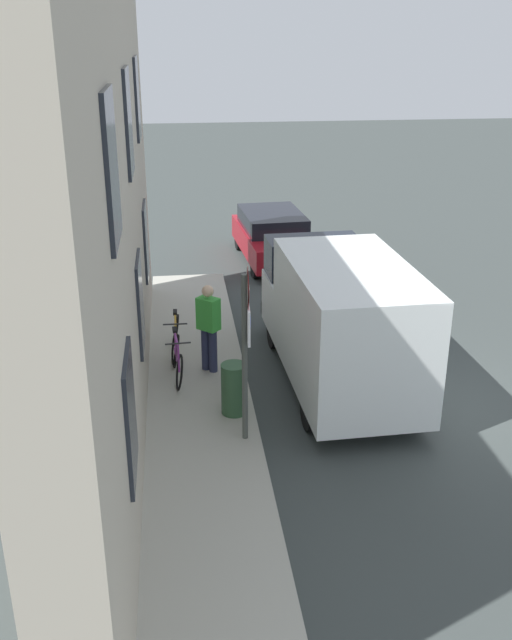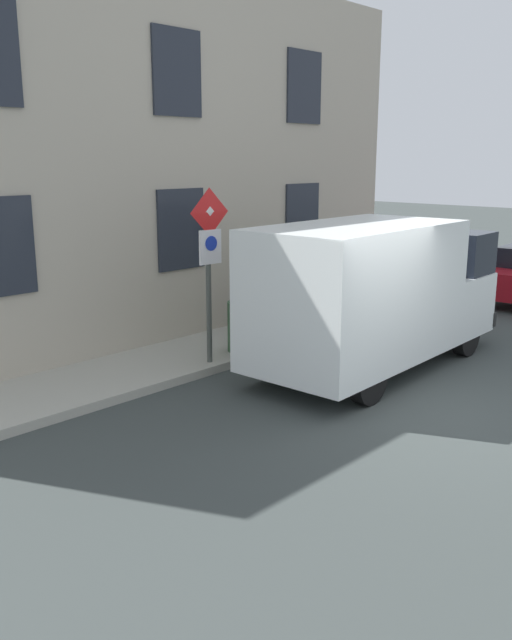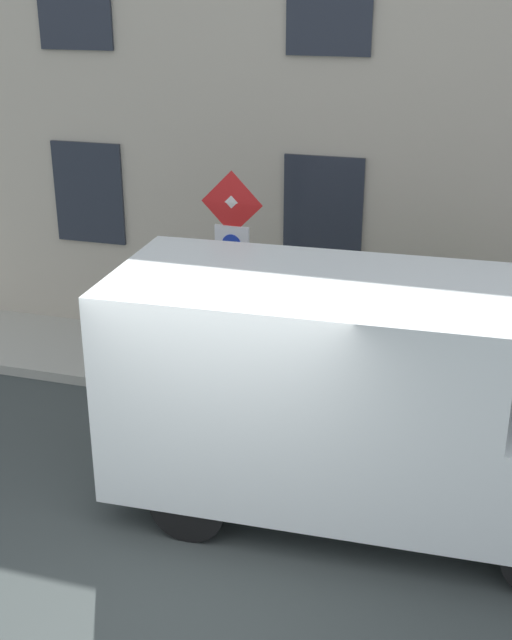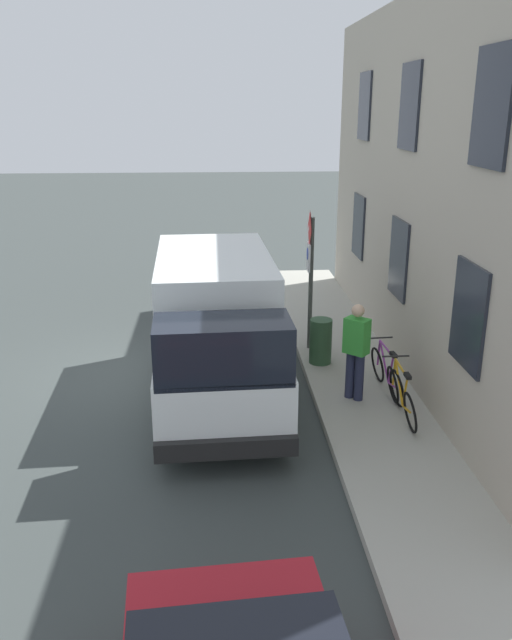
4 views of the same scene
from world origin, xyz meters
name	(u,v)px [view 2 (image 2 of 4)]	position (x,y,z in m)	size (l,w,h in m)	color
ground_plane	(409,407)	(0.00, 0.00, 0.00)	(80.00, 80.00, 0.00)	#393F3E
sidewalk_slab	(216,349)	(4.09, 0.00, 0.07)	(1.84, 14.89, 0.14)	#A9A79A
building_facade	(166,161)	(5.36, 0.00, 3.47)	(0.75, 12.89, 6.93)	#B5AB98
sign_post_stacked	(210,252)	(3.38, 0.77, 2.02)	(0.16, 0.56, 2.80)	#474C47
delivery_van	(375,292)	(1.46, -1.23, 1.33)	(2.21, 5.41, 2.50)	white
bicycle_orange	(288,303)	(4.46, -2.46, 0.51)	(0.46, 1.71, 0.89)	black
bicycle_purple	(259,310)	(4.46, -1.56, 0.51)	(0.46, 1.72, 0.89)	black
pedestrian	(288,285)	(3.84, -1.74, 1.07)	(0.47, 0.46, 1.72)	#262B47
litter_bin	(240,326)	(3.52, -0.06, 0.59)	(0.44, 0.44, 0.90)	#2D5133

